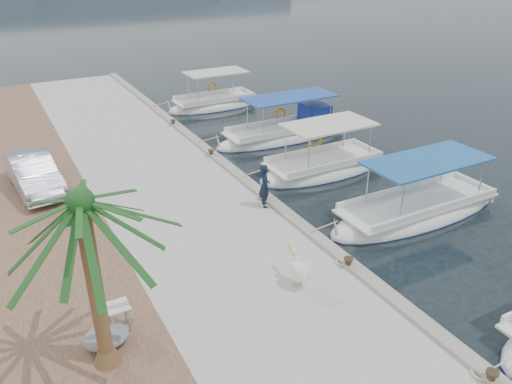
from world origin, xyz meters
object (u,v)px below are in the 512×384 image
at_px(fishing_caique_d, 287,134).
at_px(date_palm, 80,203).
at_px(fishing_caique_b, 416,212).
at_px(fishing_caique_c, 323,169).
at_px(fishing_caique_e, 215,105).
at_px(parked_car, 33,173).
at_px(fisherman, 265,186).
at_px(pelican, 298,269).

relative_size(fishing_caique_d, date_palm, 1.60).
distance_m(fishing_caique_b, fishing_caique_c, 5.08).
bearing_deg(fishing_caique_b, fishing_caique_e, 92.78).
height_order(fishing_caique_d, date_palm, date_palm).
distance_m(fishing_caique_d, date_palm, 17.75).
bearing_deg(fishing_caique_b, parked_car, 146.79).
xyz_separation_m(fishing_caique_c, fisherman, (-4.43, -2.46, 1.20)).
relative_size(fishing_caique_e, parked_car, 1.47).
bearing_deg(fishing_caique_b, pelican, -162.74).
xyz_separation_m(fishing_caique_d, date_palm, (-12.30, -12.01, 4.44)).
relative_size(fishing_caique_d, parked_car, 1.91).
xyz_separation_m(fishing_caique_c, fishing_caique_e, (-0.13, 11.53, 0.00)).
xyz_separation_m(fisherman, date_palm, (-6.95, -4.99, 3.30)).
xyz_separation_m(fishing_caique_c, pelican, (-5.97, -7.09, 0.90)).
bearing_deg(fishing_caique_c, parked_car, 165.41).
distance_m(fishing_caique_c, fishing_caique_d, 4.65).
height_order(fishing_caique_d, fishing_caique_e, same).
bearing_deg(pelican, fishing_caique_c, 49.93).
bearing_deg(fishing_caique_e, parked_car, -143.55).
distance_m(fishing_caique_d, fishing_caique_e, 7.05).
height_order(fishing_caique_c, fisherman, fishing_caique_c).
relative_size(fishing_caique_b, fishing_caique_e, 1.26).
relative_size(fishing_caique_b, fishing_caique_d, 0.97).
xyz_separation_m(fishing_caique_d, fishing_caique_e, (-1.04, 6.97, -0.06)).
height_order(fishing_caique_e, pelican, fishing_caique_e).
bearing_deg(fisherman, fishing_caique_c, -45.38).
height_order(fisherman, date_palm, date_palm).
distance_m(fishing_caique_c, fisherman, 5.21).
relative_size(fishing_caique_c, pelican, 4.90).
relative_size(fisherman, date_palm, 0.33).
height_order(fishing_caique_b, fishing_caique_d, same).
distance_m(fishing_caique_e, parked_car, 14.35).
bearing_deg(fishing_caique_c, fishing_caique_d, 78.74).
height_order(fishing_caique_d, pelican, fishing_caique_d).
bearing_deg(parked_car, fishing_caique_d, 0.41).
distance_m(fishing_caique_b, pelican, 7.01).
height_order(fishing_caique_e, parked_car, fishing_caique_e).
distance_m(fishing_caique_b, parked_car, 14.76).
bearing_deg(fishing_caique_b, fishing_caique_c, 97.64).
height_order(fishing_caique_d, fisherman, fishing_caique_d).
height_order(fishing_caique_c, pelican, fishing_caique_c).
bearing_deg(pelican, fishing_caique_d, 59.46).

